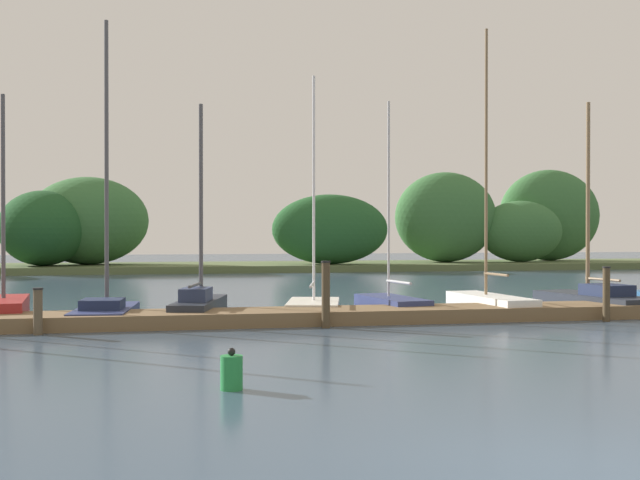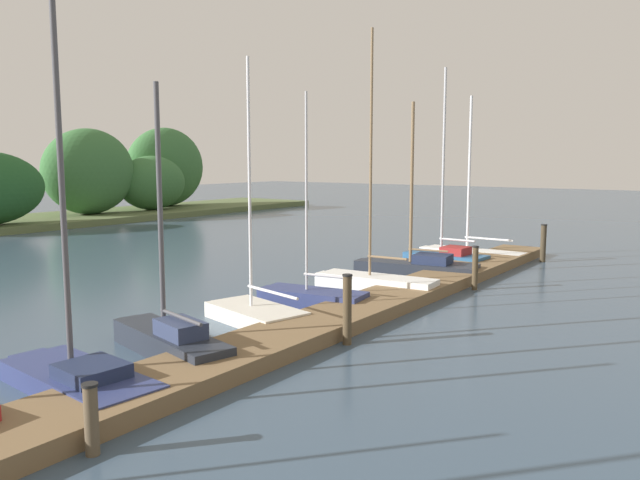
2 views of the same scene
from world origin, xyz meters
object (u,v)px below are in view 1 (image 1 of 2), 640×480
at_px(sailboat_3, 106,308).
at_px(mooring_piling_2, 326,294).
at_px(sailboat_4, 200,304).
at_px(mooring_piling_3, 606,294).
at_px(sailboat_6, 390,304).
at_px(mooring_piling_1, 38,311).
at_px(sailboat_8, 592,298).
at_px(channel_buoy_0, 232,372).
at_px(sailboat_5, 314,305).
at_px(sailboat_2, 3,307).
at_px(sailboat_7, 488,301).

relative_size(sailboat_3, mooring_piling_2, 4.83).
relative_size(sailboat_4, mooring_piling_3, 4.05).
xyz_separation_m(sailboat_3, mooring_piling_3, (12.63, -2.48, 0.35)).
xyz_separation_m(sailboat_6, mooring_piling_1, (-9.04, -2.84, 0.24)).
bearing_deg(sailboat_8, channel_buoy_0, 121.48).
distance_m(sailboat_5, mooring_piling_2, 3.15).
bearing_deg(sailboat_4, sailboat_2, 99.03).
height_order(sailboat_8, mooring_piling_2, sailboat_8).
bearing_deg(mooring_piling_1, sailboat_7, 11.47).
relative_size(sailboat_4, sailboat_6, 0.96).
height_order(sailboat_6, sailboat_8, sailboat_8).
distance_m(sailboat_8, channel_buoy_0, 15.09).
bearing_deg(sailboat_5, mooring_piling_2, -172.03).
bearing_deg(sailboat_4, sailboat_5, -69.48).
bearing_deg(sailboat_2, channel_buoy_0, -159.66).
xyz_separation_m(sailboat_8, channel_buoy_0, (-11.48, -9.79, -0.10)).
bearing_deg(sailboat_6, sailboat_2, 80.25).
bearing_deg(sailboat_8, sailboat_2, 79.31).
xyz_separation_m(sailboat_2, sailboat_4, (5.01, -0.41, 0.02)).
distance_m(sailboat_7, channel_buoy_0, 12.56).
bearing_deg(mooring_piling_2, mooring_piling_1, 179.83).
xyz_separation_m(mooring_piling_2, mooring_piling_3, (7.38, -0.07, -0.10)).
xyz_separation_m(sailboat_3, sailboat_6, (7.70, 0.46, -0.07)).
bearing_deg(sailboat_3, sailboat_6, -81.30).
height_order(sailboat_5, sailboat_7, sailboat_7).
xyz_separation_m(sailboat_3, sailboat_7, (10.44, 0.00, -0.00)).
bearing_deg(mooring_piling_3, channel_buoy_0, -145.47).
height_order(sailboat_4, sailboat_6, sailboat_6).
distance_m(sailboat_4, mooring_piling_1, 4.60).
xyz_separation_m(sailboat_2, mooring_piling_2, (7.86, -3.12, 0.45)).
distance_m(mooring_piling_2, mooring_piling_3, 7.38).
relative_size(sailboat_7, mooring_piling_1, 7.67).
relative_size(mooring_piling_2, channel_buoy_0, 2.63).
bearing_deg(sailboat_8, mooring_piling_2, 98.07).
bearing_deg(channel_buoy_0, sailboat_3, 103.63).
xyz_separation_m(sailboat_5, sailboat_6, (2.14, -0.22, 0.02)).
height_order(sailboat_4, sailboat_7, sailboat_7).
bearing_deg(channel_buoy_0, sailboat_6, 61.78).
relative_size(sailboat_6, mooring_piling_1, 5.69).
relative_size(sailboat_5, channel_buoy_0, 10.89).
height_order(mooring_piling_1, channel_buoy_0, mooring_piling_1).
height_order(sailboat_2, mooring_piling_3, sailboat_2).
relative_size(sailboat_7, sailboat_8, 1.31).
bearing_deg(sailboat_8, sailboat_3, 81.93).
xyz_separation_m(sailboat_8, mooring_piling_1, (-15.14, -2.60, 0.17)).
height_order(sailboat_2, sailboat_7, sailboat_7).
distance_m(sailboat_6, channel_buoy_0, 11.38).
bearing_deg(sailboat_3, sailboat_2, 80.07).
height_order(sailboat_4, sailboat_5, sailboat_5).
distance_m(sailboat_6, mooring_piling_2, 3.80).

